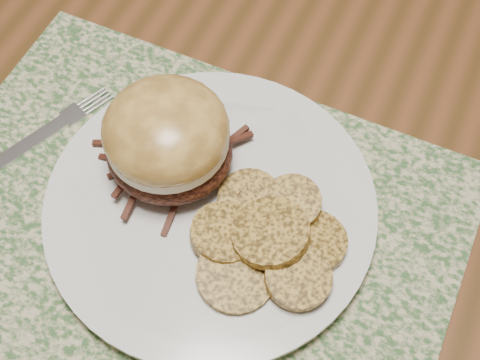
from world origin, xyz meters
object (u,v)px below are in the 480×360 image
fork (34,140)px  dining_table (193,74)px  pork_sandwich (167,139)px  dinner_plate (211,207)px

fork → dining_table: bearing=96.2°
dining_table → fork: size_ratio=9.51×
dining_table → pork_sandwich: pork_sandwich is taller
dinner_plate → pork_sandwich: pork_sandwich is taller
dinner_plate → fork: size_ratio=1.65×
pork_sandwich → fork: (-0.13, -0.02, -0.05)m
pork_sandwich → fork: size_ratio=0.71×
dining_table → pork_sandwich: bearing=-67.5°
pork_sandwich → fork: pork_sandwich is taller
dinner_plate → pork_sandwich: 0.07m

